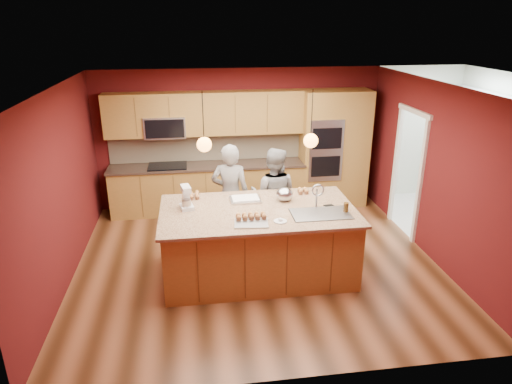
{
  "coord_description": "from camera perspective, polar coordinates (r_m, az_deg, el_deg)",
  "views": [
    {
      "loc": [
        -0.89,
        -6.2,
        3.57
      ],
      "look_at": [
        -0.03,
        -0.1,
        1.21
      ],
      "focal_mm": 32.0,
      "sensor_mm": 36.0,
      "label": 1
    }
  ],
  "objects": [
    {
      "name": "sheet_cake",
      "position": [
        6.79,
        -1.34,
        -0.89
      ],
      "size": [
        0.46,
        0.35,
        0.05
      ],
      "rotation": [
        0.0,
        0.0,
        0.03
      ],
      "color": "silver",
      "rests_on": "island"
    },
    {
      "name": "wall_left",
      "position": [
        6.85,
        -23.29,
        0.25
      ],
      "size": [
        0.0,
        5.0,
        5.0
      ],
      "primitive_type": "plane",
      "rotation": [
        1.57,
        0.0,
        1.57
      ],
      "color": "#4E1011",
      "rests_on": "ground"
    },
    {
      "name": "cooling_rack",
      "position": [
        6.04,
        -0.6,
        -3.9
      ],
      "size": [
        0.48,
        0.36,
        0.02
      ],
      "primitive_type": "cube",
      "rotation": [
        0.0,
        0.0,
        -0.11
      ],
      "color": "#A0A2A6",
      "rests_on": "island"
    },
    {
      "name": "phone",
      "position": [
        6.69,
        9.07,
        -1.68
      ],
      "size": [
        0.15,
        0.1,
        0.01
      ],
      "primitive_type": "cube",
      "rotation": [
        0.0,
        0.0,
        0.23
      ],
      "color": "black",
      "rests_on": "island"
    },
    {
      "name": "floor",
      "position": [
        7.21,
        0.13,
        -8.72
      ],
      "size": [
        5.5,
        5.5,
        0.0
      ],
      "primitive_type": "plane",
      "color": "#402411",
      "rests_on": "ground"
    },
    {
      "name": "pendant_left",
      "position": [
        6.11,
        -6.49,
        5.95
      ],
      "size": [
        0.2,
        0.2,
        0.8
      ],
      "color": "black",
      "rests_on": "ceiling"
    },
    {
      "name": "cupcakes_left",
      "position": [
        6.96,
        -8.11,
        -0.42
      ],
      "size": [
        0.26,
        0.26,
        0.08
      ],
      "primitive_type": null,
      "color": "#BD7E42",
      "rests_on": "island"
    },
    {
      "name": "wall_back",
      "position": [
        9.03,
        -2.13,
        6.69
      ],
      "size": [
        5.5,
        0.0,
        5.5
      ],
      "primitive_type": "plane",
      "rotation": [
        1.57,
        0.0,
        0.0
      ],
      "color": "#4E1011",
      "rests_on": "ground"
    },
    {
      "name": "laundry_room",
      "position": [
        9.22,
        27.13,
        8.55
      ],
      "size": [
        2.6,
        2.7,
        2.7
      ],
      "color": "silver",
      "rests_on": "ground"
    },
    {
      "name": "oven_column",
      "position": [
        9.16,
        9.7,
        5.32
      ],
      "size": [
        1.3,
        0.62,
        2.3
      ],
      "color": "olive",
      "rests_on": "floor"
    },
    {
      "name": "doorway_trim",
      "position": [
        8.28,
        18.37,
        2.12
      ],
      "size": [
        0.08,
        1.11,
        2.2
      ],
      "primitive_type": null,
      "color": "white",
      "rests_on": "wall_right"
    },
    {
      "name": "person_left",
      "position": [
        7.46,
        -3.21,
        -0.4
      ],
      "size": [
        0.71,
        0.55,
        1.72
      ],
      "primitive_type": "imported",
      "rotation": [
        0.0,
        0.0,
        2.9
      ],
      "color": "black",
      "rests_on": "floor"
    },
    {
      "name": "mixing_bowl",
      "position": [
        6.77,
        3.58,
        -0.29
      ],
      "size": [
        0.25,
        0.25,
        0.21
      ],
      "primitive_type": "ellipsoid",
      "color": "#AEB1B5",
      "rests_on": "island"
    },
    {
      "name": "pendant_right",
      "position": [
        6.31,
        6.87,
        6.42
      ],
      "size": [
        0.2,
        0.2,
        0.8
      ],
      "color": "black",
      "rests_on": "ceiling"
    },
    {
      "name": "person_right",
      "position": [
        7.56,
        2.2,
        -0.45
      ],
      "size": [
        0.95,
        0.84,
        1.63
      ],
      "primitive_type": "imported",
      "rotation": [
        0.0,
        0.0,
        2.8
      ],
      "color": "slate",
      "rests_on": "floor"
    },
    {
      "name": "dryer",
      "position": [
        9.8,
        23.73,
        0.61
      ],
      "size": [
        0.58,
        0.6,
        0.92
      ],
      "primitive_type": "cube",
      "rotation": [
        0.0,
        0.0,
        -0.01
      ],
      "color": "silver",
      "rests_on": "floor"
    },
    {
      "name": "stand_mixer",
      "position": [
        6.55,
        -8.7,
        -0.85
      ],
      "size": [
        0.22,
        0.27,
        0.34
      ],
      "rotation": [
        0.0,
        0.0,
        0.2
      ],
      "color": "silver",
      "rests_on": "island"
    },
    {
      "name": "washer",
      "position": [
        9.18,
        26.22,
        -0.83
      ],
      "size": [
        0.7,
        0.71,
        1.0
      ],
      "primitive_type": "cube",
      "rotation": [
        0.0,
        0.0,
        0.13
      ],
      "color": "silver",
      "rests_on": "floor"
    },
    {
      "name": "tumbler",
      "position": [
        6.49,
        11.18,
        -1.92
      ],
      "size": [
        0.07,
        0.07,
        0.14
      ],
      "primitive_type": "cylinder",
      "color": "#3E270D",
      "rests_on": "island"
    },
    {
      "name": "cabinet_run",
      "position": [
        8.84,
        -6.32,
        3.8
      ],
      "size": [
        3.74,
        0.64,
        2.3
      ],
      "color": "olive",
      "rests_on": "floor"
    },
    {
      "name": "wall_front",
      "position": [
        4.41,
        4.82,
        -9.36
      ],
      "size": [
        5.5,
        0.0,
        5.5
      ],
      "primitive_type": "plane",
      "rotation": [
        -1.57,
        0.0,
        0.0
      ],
      "color": "#4E1011",
      "rests_on": "ground"
    },
    {
      "name": "wall_right",
      "position": [
        7.53,
        21.35,
        2.32
      ],
      "size": [
        0.0,
        5.0,
        5.0
      ],
      "primitive_type": "plane",
      "rotation": [
        1.57,
        0.0,
        -1.57
      ],
      "color": "#4E1011",
      "rests_on": "ground"
    },
    {
      "name": "plate",
      "position": [
        6.11,
        3.05,
        -3.67
      ],
      "size": [
        0.18,
        0.18,
        0.01
      ],
      "primitive_type": "cylinder",
      "color": "silver",
      "rests_on": "island"
    },
    {
      "name": "cupcakes_right",
      "position": [
        7.11,
        5.9,
        0.15
      ],
      "size": [
        0.17,
        0.17,
        0.08
      ],
      "primitive_type": null,
      "color": "#BD7E42",
      "rests_on": "island"
    },
    {
      "name": "ceiling",
      "position": [
        6.33,
        0.15,
        13.04
      ],
      "size": [
        5.5,
        5.5,
        0.0
      ],
      "primitive_type": "plane",
      "rotation": [
        3.14,
        0.0,
        0.0
      ],
      "color": "white",
      "rests_on": "ground"
    },
    {
      "name": "cupcakes_rack",
      "position": [
        6.14,
        -0.63,
        -3.02
      ],
      "size": [
        0.42,
        0.17,
        0.08
      ],
      "primitive_type": null,
      "color": "#BD7E42",
      "rests_on": "island"
    },
    {
      "name": "island",
      "position": [
        6.7,
        0.41,
        -6.15
      ],
      "size": [
        2.78,
        1.55,
        1.4
      ],
      "color": "olive",
      "rests_on": "floor"
    }
  ]
}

